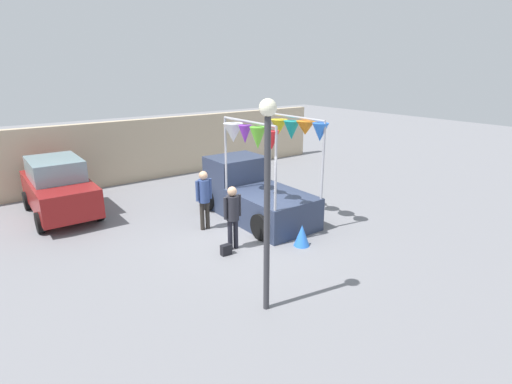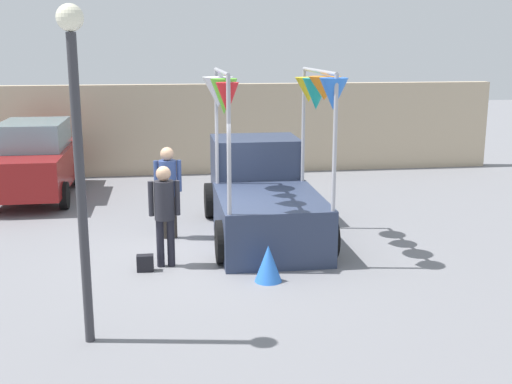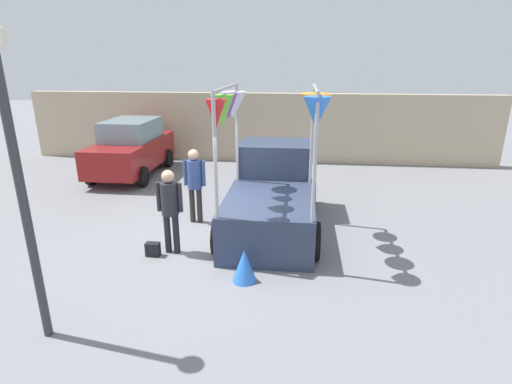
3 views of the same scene
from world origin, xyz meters
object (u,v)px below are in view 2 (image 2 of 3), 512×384
parked_car (35,160)px  person_customer (164,206)px  person_vendor (168,183)px  street_lamp (77,132)px  folded_kite_bundle_azure (268,263)px  handbag (145,263)px  vendor_truck (262,188)px

parked_car → person_customer: 6.39m
person_vendor → street_lamp: (-1.06, -4.39, 1.61)m
folded_kite_bundle_azure → person_customer: bearing=149.5°
street_lamp → folded_kite_bundle_azure: size_ratio=6.98×
person_vendor → handbag: size_ratio=6.45×
vendor_truck → person_customer: vendor_truck is taller
parked_car → person_customer: parked_car is taller
folded_kite_bundle_azure → street_lamp: bearing=-145.7°
person_customer → street_lamp: bearing=-109.8°
parked_car → person_customer: bearing=-60.4°
vendor_truck → parked_car: size_ratio=1.03×
person_customer → person_vendor: size_ratio=0.97×
parked_car → person_vendor: (3.23, -3.90, 0.16)m
parked_car → folded_kite_bundle_azure: 8.10m
person_vendor → handbag: 2.13m
parked_car → handbag: size_ratio=14.29×
vendor_truck → street_lamp: street_lamp is taller
vendor_truck → person_vendor: (-1.86, -0.08, 0.16)m
person_customer → handbag: size_ratio=6.24×
vendor_truck → handbag: (-2.28, -1.94, -0.80)m
person_vendor → folded_kite_bundle_azure: 3.14m
vendor_truck → street_lamp: 5.62m
handbag → folded_kite_bundle_azure: (1.97, -0.75, 0.16)m
handbag → street_lamp: 3.66m
person_vendor → vendor_truck: bearing=2.6°
person_customer → street_lamp: 3.34m
person_vendor → street_lamp: street_lamp is taller
parked_car → handbag: bearing=-64.0°
vendor_truck → street_lamp: bearing=-123.1°
person_vendor → handbag: person_vendor is taller
vendor_truck → person_vendor: vendor_truck is taller
vendor_truck → folded_kite_bundle_azure: (-0.31, -2.69, -0.64)m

